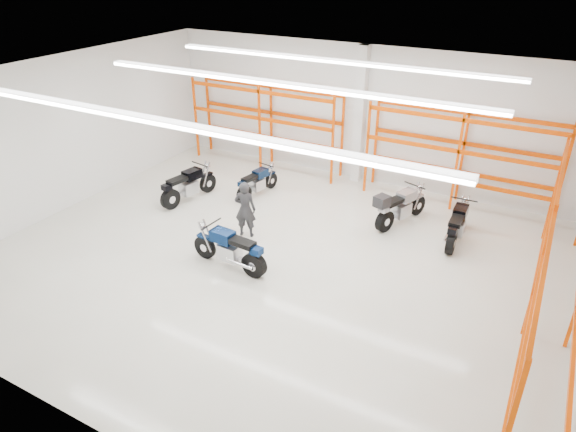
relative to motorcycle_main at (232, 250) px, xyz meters
The scene contains 12 objects.
ground 1.16m from the motorcycle_main, 53.94° to the left, with size 14.00×14.00×0.00m, color beige.
room_shell 2.97m from the motorcycle_main, 54.74° to the left, with size 14.02×12.02×4.51m.
motorcycle_main is the anchor object (origin of this frame).
motorcycle_back_a 4.23m from the motorcycle_main, 143.63° to the left, with size 0.81×2.19×1.08m.
motorcycle_back_b 4.26m from the motorcycle_main, 113.79° to the left, with size 0.68×1.87×0.92m.
motorcycle_back_c 5.07m from the motorcycle_main, 55.27° to the left, with size 1.08×2.18×1.16m.
motorcycle_back_d 6.07m from the motorcycle_main, 40.90° to the left, with size 0.71×2.14×1.05m.
standing_man 1.70m from the motorcycle_main, 111.02° to the left, with size 0.59×0.39×1.62m, color black.
structural_column 6.91m from the motorcycle_main, 84.73° to the left, with size 0.32×0.32×4.50m, color white.
pallet_racking_back_left 7.03m from the motorcycle_main, 113.78° to the left, with size 5.67×0.87×3.00m.
pallet_racking_back_right 7.60m from the motorcycle_main, 57.59° to the left, with size 5.67×0.87×3.00m.
pallet_racking_side 7.26m from the motorcycle_main, ahead, with size 0.87×9.07×3.00m.
Camera 1 is at (5.78, -9.66, 7.13)m, focal length 32.00 mm.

